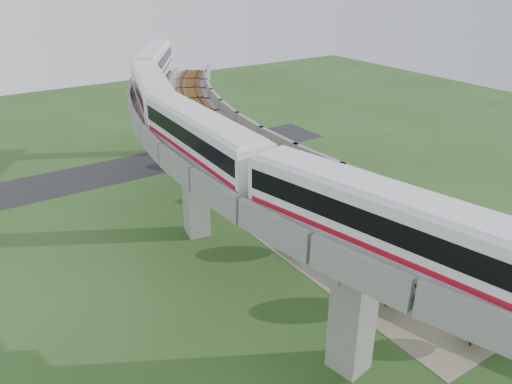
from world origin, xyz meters
The scene contains 14 objects.
ground centered at (0.00, 0.00, 0.00)m, with size 160.00×160.00×0.00m, color #2D4A1D.
dirt_lot centered at (14.00, -2.00, 0.02)m, with size 18.00×26.00×0.04m, color gray.
asphalt_road centered at (0.00, 30.00, 0.01)m, with size 60.00×8.00×0.03m, color #232326.
viaduct centered at (3.84, 0.00, 9.05)m, with size 19.58×73.98×11.40m.
metro_train centered at (1.04, 9.07, 12.31)m, with size 15.56×60.59×3.64m.
fence centered at (9.75, 0.00, 0.75)m, with size 3.87×38.73×1.50m.
tree_0 centered at (12.04, 24.33, 2.39)m, with size 3.10×3.10×3.71m.
tree_1 centered at (8.79, 14.17, 1.79)m, with size 2.37×2.37×2.80m.
tree_2 centered at (6.70, 2.55, 2.10)m, with size 2.78×2.78×3.29m.
tree_3 centered at (7.53, -7.43, 2.44)m, with size 3.13×3.13×3.77m.
tree_4 centered at (9.08, -13.62, 1.93)m, with size 2.09×2.09×2.82m.
car_white centered at (11.06, -4.21, 0.60)m, with size 1.32×3.29×1.12m, color silver.
car_red centered at (14.35, -7.73, 0.66)m, with size 1.31×3.75×1.24m, color red.
car_dark centered at (13.93, -0.87, 0.69)m, with size 1.83×4.50×1.31m, color black.
Camera 1 is at (-17.51, -27.56, 23.54)m, focal length 35.00 mm.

